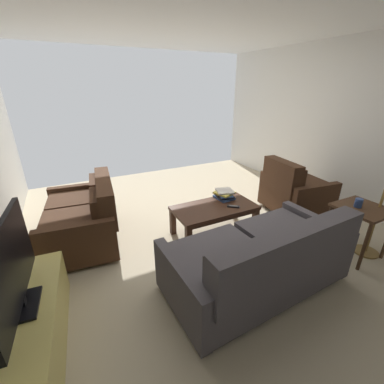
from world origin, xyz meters
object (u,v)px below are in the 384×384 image
(end_table, at_px, (361,215))
(book_stack, at_px, (224,194))
(flat_tv, at_px, (10,269))
(tv_remote, at_px, (233,206))
(sofa_main, at_px, (262,260))
(coffee_table, at_px, (214,211))
(loveseat_near, at_px, (85,216))
(tv_stand, at_px, (31,328))
(coffee_mug, at_px, (358,203))
(armchair_side, at_px, (293,191))

(end_table, relative_size, book_stack, 1.97)
(flat_tv, bearing_deg, tv_remote, -163.75)
(sofa_main, distance_m, coffee_table, 1.10)
(loveseat_near, distance_m, tv_remote, 1.92)
(sofa_main, xyz_separation_m, tv_stand, (1.95, -0.29, -0.14))
(sofa_main, bearing_deg, coffee_mug, 179.26)
(tv_stand, height_order, coffee_mug, coffee_mug)
(loveseat_near, height_order, book_stack, loveseat_near)
(loveseat_near, height_order, tv_remote, loveseat_near)
(book_stack, bearing_deg, end_table, 127.06)
(loveseat_near, xyz_separation_m, tv_stand, (0.53, 1.41, -0.14))
(end_table, bearing_deg, tv_stand, -5.92)
(book_stack, bearing_deg, coffee_table, 32.73)
(end_table, relative_size, armchair_side, 0.63)
(loveseat_near, xyz_separation_m, coffee_table, (-1.56, 0.61, -0.01))
(coffee_mug, bearing_deg, tv_stand, -5.32)
(end_table, relative_size, tv_remote, 4.13)
(end_table, bearing_deg, book_stack, -52.94)
(sofa_main, xyz_separation_m, loveseat_near, (1.42, -1.70, -0.00))
(loveseat_near, bearing_deg, coffee_mug, 148.14)
(sofa_main, height_order, loveseat_near, sofa_main)
(loveseat_near, relative_size, tv_stand, 1.08)
(loveseat_near, distance_m, end_table, 3.32)
(coffee_table, height_order, book_stack, book_stack)
(sofa_main, height_order, coffee_mug, sofa_main)
(armchair_side, bearing_deg, book_stack, -9.19)
(tv_stand, bearing_deg, sofa_main, 171.57)
(tv_stand, distance_m, armchair_side, 3.61)
(tv_stand, xyz_separation_m, tv_remote, (-2.30, -0.67, 0.20))
(tv_remote, bearing_deg, end_table, 135.62)
(loveseat_near, height_order, armchair_side, armchair_side)
(armchair_side, bearing_deg, coffee_table, -0.92)
(sofa_main, height_order, end_table, sofa_main)
(coffee_mug, height_order, tv_remote, coffee_mug)
(end_table, xyz_separation_m, book_stack, (0.99, -1.31, -0.05))
(end_table, bearing_deg, sofa_main, -2.36)
(loveseat_near, height_order, coffee_table, loveseat_near)
(loveseat_near, distance_m, flat_tv, 1.56)
(sofa_main, distance_m, coffee_mug, 1.38)
(end_table, distance_m, book_stack, 1.65)
(armchair_side, bearing_deg, tv_stand, 12.44)
(flat_tv, height_order, armchair_side, flat_tv)
(sofa_main, relative_size, armchair_side, 1.85)
(coffee_mug, bearing_deg, loveseat_near, -31.86)
(sofa_main, distance_m, loveseat_near, 2.21)
(tv_stand, relative_size, tv_remote, 8.63)
(sofa_main, relative_size, flat_tv, 1.79)
(end_table, bearing_deg, coffee_mug, -38.07)
(coffee_mug, xyz_separation_m, book_stack, (0.94, -1.27, -0.20))
(loveseat_near, relative_size, end_table, 2.26)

